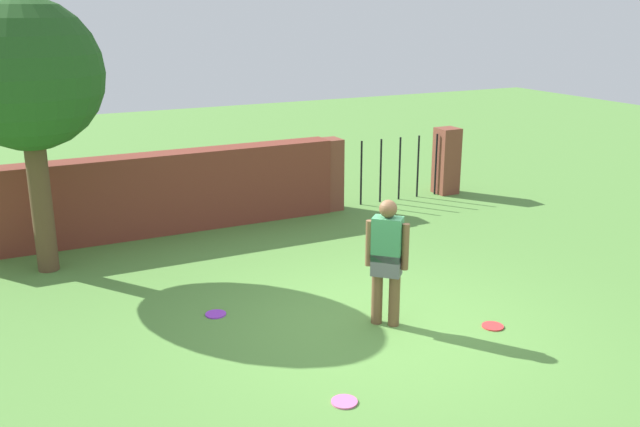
{
  "coord_description": "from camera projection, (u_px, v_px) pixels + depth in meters",
  "views": [
    {
      "loc": [
        -4.19,
        -6.8,
        3.84
      ],
      "look_at": [
        0.06,
        1.74,
        1.0
      ],
      "focal_mm": 39.15,
      "sensor_mm": 36.0,
      "label": 1
    }
  ],
  "objects": [
    {
      "name": "frisbee_purple",
      "position": [
        216.0,
        314.0,
        9.04
      ],
      "size": [
        0.27,
        0.27,
        0.02
      ],
      "primitive_type": "cylinder",
      "color": "purple",
      "rests_on": "ground"
    },
    {
      "name": "tree",
      "position": [
        26.0,
        77.0,
        9.77
      ],
      "size": [
        2.16,
        2.16,
        4.01
      ],
      "color": "brown",
      "rests_on": "ground"
    },
    {
      "name": "frisbee_red",
      "position": [
        493.0,
        326.0,
        8.7
      ],
      "size": [
        0.27,
        0.27,
        0.02
      ],
      "primitive_type": "cylinder",
      "color": "red",
      "rests_on": "ground"
    },
    {
      "name": "person",
      "position": [
        387.0,
        257.0,
        8.53
      ],
      "size": [
        0.41,
        0.41,
        1.62
      ],
      "rotation": [
        0.0,
        0.0,
        2.37
      ],
      "color": "brown",
      "rests_on": "ground"
    },
    {
      "name": "fence_gate",
      "position": [
        390.0,
        167.0,
        14.16
      ],
      "size": [
        3.24,
        0.44,
        1.4
      ],
      "color": "brown",
      "rests_on": "ground"
    },
    {
      "name": "ground_plane",
      "position": [
        378.0,
        326.0,
        8.72
      ],
      "size": [
        40.0,
        40.0,
        0.0
      ],
      "primitive_type": "plane",
      "color": "#568C3D"
    },
    {
      "name": "frisbee_pink",
      "position": [
        344.0,
        402.0,
        7.04
      ],
      "size": [
        0.27,
        0.27,
        0.02
      ],
      "primitive_type": "cylinder",
      "color": "pink",
      "rests_on": "ground"
    },
    {
      "name": "brick_wall",
      "position": [
        158.0,
        194.0,
        12.13
      ],
      "size": [
        6.51,
        0.5,
        1.42
      ],
      "primitive_type": "cube",
      "color": "brown",
      "rests_on": "ground"
    }
  ]
}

